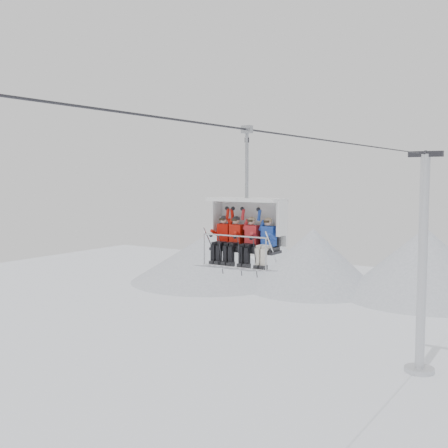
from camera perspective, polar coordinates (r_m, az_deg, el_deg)
The scene contains 7 objects.
lift_tower_right at distance 36.11m, azimuth 19.47°, elevation -5.30°, with size 2.00×1.80×13.48m.
haul_cable at distance 15.11m, azimuth 0.00°, elevation 9.90°, with size 0.06×0.06×50.00m, color #2A2A2E.
chairlift_carrier at distance 16.21m, azimuth 2.52°, elevation 0.15°, with size 2.21×1.17×3.98m.
skier_far_left at distance 16.38m, azimuth -0.19°, elevation -1.42°, with size 0.38×1.69×1.53m.
skier_center_left at distance 16.15m, azimuth 1.06°, elevation -1.51°, with size 0.38×1.69×1.53m.
skier_center_right at distance 15.88m, azimuth 2.66°, elevation -1.62°, with size 0.38×1.69×1.53m.
skier_far_right at distance 15.62m, azimuth 4.35°, elevation -1.74°, with size 0.38×1.69×1.53m.
Camera 1 is at (8.19, -12.62, 11.97)m, focal length 45.00 mm.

